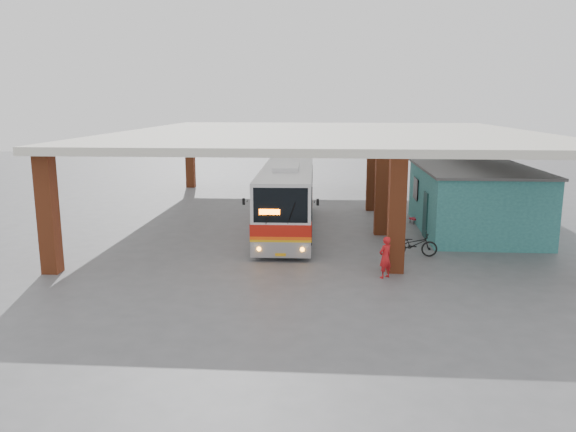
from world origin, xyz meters
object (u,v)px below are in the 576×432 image
(motorcycle, at_px, (414,244))
(red_chair, at_px, (417,216))
(coach_bus, at_px, (287,197))
(pedestrian, at_px, (385,257))

(motorcycle, distance_m, red_chair, 6.45)
(coach_bus, relative_size, motorcycle, 6.02)
(pedestrian, distance_m, red_chair, 9.64)
(coach_bus, height_order, red_chair, coach_bus)
(red_chair, bearing_deg, pedestrian, -129.31)
(pedestrian, height_order, red_chair, pedestrian)
(coach_bus, relative_size, pedestrian, 7.59)
(coach_bus, bearing_deg, red_chair, 16.24)
(motorcycle, distance_m, pedestrian, 3.28)
(motorcycle, relative_size, pedestrian, 1.26)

